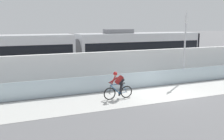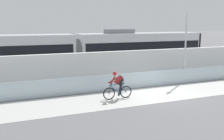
% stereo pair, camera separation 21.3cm
% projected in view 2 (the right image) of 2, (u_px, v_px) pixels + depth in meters
% --- Properties ---
extents(ground_plane, '(200.00, 200.00, 0.00)m').
position_uv_depth(ground_plane, '(160.00, 94.00, 15.73)').
color(ground_plane, slate).
extents(bike_path_deck, '(32.00, 3.20, 0.01)m').
position_uv_depth(bike_path_deck, '(160.00, 94.00, 15.73)').
color(bike_path_deck, beige).
rests_on(bike_path_deck, ground).
extents(glass_parapet, '(32.00, 0.05, 1.06)m').
position_uv_depth(glass_parapet, '(145.00, 79.00, 17.33)').
color(glass_parapet, silver).
rests_on(glass_parapet, ground).
extents(concrete_barrier_wall, '(32.00, 0.36, 2.33)m').
position_uv_depth(concrete_barrier_wall, '(134.00, 66.00, 18.86)').
color(concrete_barrier_wall, white).
rests_on(concrete_barrier_wall, ground).
extents(tram_rail_near, '(32.00, 0.08, 0.01)m').
position_uv_depth(tram_rail_near, '(120.00, 75.00, 21.34)').
color(tram_rail_near, '#595654').
rests_on(tram_rail_near, ground).
extents(tram_rail_far, '(32.00, 0.08, 0.01)m').
position_uv_depth(tram_rail_far, '(114.00, 72.00, 22.65)').
color(tram_rail_far, '#595654').
rests_on(tram_rail_far, ground).
extents(tram, '(22.56, 2.54, 3.81)m').
position_uv_depth(tram, '(76.00, 54.00, 20.35)').
color(tram, silver).
rests_on(tram, ground).
extents(cyclist_on_bike, '(1.77, 0.58, 1.61)m').
position_uv_depth(cyclist_on_bike, '(118.00, 86.00, 14.57)').
color(cyclist_on_bike, black).
rests_on(cyclist_on_bike, ground).
extents(lamp_post_antenna, '(0.28, 0.28, 5.20)m').
position_uv_depth(lamp_post_antenna, '(186.00, 37.00, 18.33)').
color(lamp_post_antenna, gray).
rests_on(lamp_post_antenna, ground).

